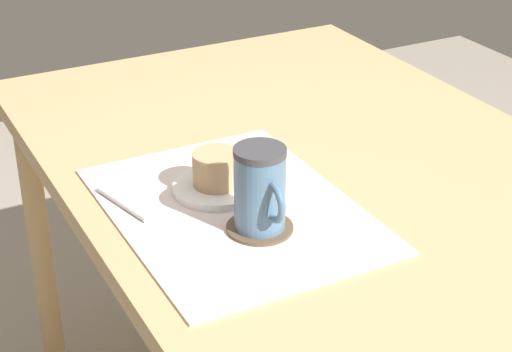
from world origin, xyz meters
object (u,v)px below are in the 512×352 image
object	(u,v)px
pastry_plate	(217,187)
pastry	(216,169)
dining_table	(330,209)
coffee_mug	(261,189)

from	to	relation	value
pastry_plate	pastry	distance (m)	0.03
dining_table	pastry_plate	size ratio (longest dim) A/B	9.64
dining_table	pastry_plate	bearing A→B (deg)	-95.86
dining_table	pastry	bearing A→B (deg)	-95.86
dining_table	pastry_plate	distance (m)	0.22
pastry_plate	coffee_mug	bearing A→B (deg)	2.19
pastry_plate	pastry	bearing A→B (deg)	0.00
pastry	coffee_mug	xyz separation A→B (m)	(0.14, 0.01, 0.03)
pastry_plate	pastry	world-z (taller)	pastry
dining_table	pastry_plate	world-z (taller)	pastry_plate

